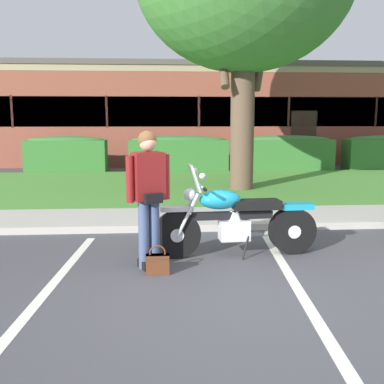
# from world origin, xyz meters

# --- Properties ---
(ground_plane) EXTENTS (140.00, 140.00, 0.00)m
(ground_plane) POSITION_xyz_m (0.00, 0.00, 0.00)
(ground_plane) COLOR #424247
(curb_strip) EXTENTS (60.00, 0.20, 0.12)m
(curb_strip) POSITION_xyz_m (0.00, 2.79, 0.06)
(curb_strip) COLOR #ADA89E
(curb_strip) RESTS_ON ground
(concrete_walk) EXTENTS (60.00, 1.50, 0.08)m
(concrete_walk) POSITION_xyz_m (0.00, 3.64, 0.04)
(concrete_walk) COLOR #ADA89E
(concrete_walk) RESTS_ON ground
(grass_lawn) EXTENTS (60.00, 6.46, 0.06)m
(grass_lawn) POSITION_xyz_m (0.00, 7.62, 0.03)
(grass_lawn) COLOR #478433
(grass_lawn) RESTS_ON ground
(stall_stripe_0) EXTENTS (0.44, 4.40, 0.01)m
(stall_stripe_0) POSITION_xyz_m (-2.06, 0.20, 0.00)
(stall_stripe_0) COLOR silver
(stall_stripe_0) RESTS_ON ground
(stall_stripe_1) EXTENTS (0.44, 4.40, 0.01)m
(stall_stripe_1) POSITION_xyz_m (0.68, 0.20, 0.00)
(stall_stripe_1) COLOR silver
(stall_stripe_1) RESTS_ON ground
(motorcycle) EXTENTS (2.24, 0.82, 1.26)m
(motorcycle) POSITION_xyz_m (0.27, 1.37, 0.49)
(motorcycle) COLOR black
(motorcycle) RESTS_ON ground
(rider_person) EXTENTS (0.53, 0.39, 1.70)m
(rider_person) POSITION_xyz_m (-0.97, 0.94, 0.99)
(rider_person) COLOR black
(rider_person) RESTS_ON ground
(handbag) EXTENTS (0.28, 0.13, 0.36)m
(handbag) POSITION_xyz_m (-0.86, 0.67, 0.14)
(handbag) COLOR #562D19
(handbag) RESTS_ON ground
(hedge_left) EXTENTS (2.67, 0.90, 1.24)m
(hedge_left) POSITION_xyz_m (-3.98, 11.21, 0.65)
(hedge_left) COLOR #336B2D
(hedge_left) RESTS_ON ground
(hedge_center_left) EXTENTS (3.36, 0.90, 1.24)m
(hedge_center_left) POSITION_xyz_m (-0.19, 11.21, 0.65)
(hedge_center_left) COLOR #336B2D
(hedge_center_left) RESTS_ON ground
(hedge_center_right) EXTENTS (3.15, 0.90, 1.24)m
(hedge_center_right) POSITION_xyz_m (3.61, 11.21, 0.65)
(hedge_center_right) COLOR #336B2D
(hedge_center_right) RESTS_ON ground
(brick_building) EXTENTS (20.22, 10.12, 3.95)m
(brick_building) POSITION_xyz_m (0.64, 17.70, 1.98)
(brick_building) COLOR brown
(brick_building) RESTS_ON ground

